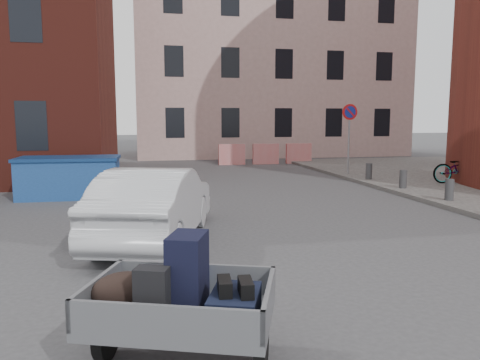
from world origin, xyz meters
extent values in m
plane|color=#38383A|center=(0.00, 0.00, 0.00)|extent=(120.00, 120.00, 0.00)
cube|color=tan|center=(6.00, 22.00, 7.00)|extent=(16.00, 8.00, 14.00)
cylinder|color=gray|center=(6.00, 9.50, 1.42)|extent=(0.07, 0.07, 2.60)
cylinder|color=red|center=(6.00, 9.48, 2.47)|extent=(0.60, 0.03, 0.60)
cylinder|color=navy|center=(6.00, 9.46, 2.47)|extent=(0.44, 0.03, 0.44)
cylinder|color=#3A3A3D|center=(6.00, 3.40, 0.40)|extent=(0.22, 0.22, 0.55)
cylinder|color=#3A3A3D|center=(6.00, 5.60, 0.40)|extent=(0.22, 0.22, 0.55)
cylinder|color=#3A3A3D|center=(6.00, 7.80, 0.40)|extent=(0.22, 0.22, 0.55)
cube|color=red|center=(2.50, 15.00, 0.50)|extent=(1.30, 0.18, 1.00)
cube|color=red|center=(4.20, 15.00, 0.50)|extent=(1.30, 0.18, 1.00)
cube|color=red|center=(5.90, 15.00, 0.50)|extent=(1.30, 0.18, 1.00)
cylinder|color=black|center=(-2.12, -2.92, 0.22)|extent=(0.24, 0.45, 0.44)
cylinder|color=black|center=(-0.77, -3.41, 0.22)|extent=(0.24, 0.45, 0.44)
cube|color=slate|center=(-1.44, -3.16, 0.46)|extent=(1.88, 1.58, 0.08)
cube|color=slate|center=(-2.18, -2.89, 0.64)|extent=(0.41, 1.05, 0.28)
cube|color=slate|center=(-0.71, -3.43, 0.64)|extent=(0.41, 1.05, 0.28)
cube|color=slate|center=(-1.26, -2.66, 0.64)|extent=(1.52, 0.58, 0.28)
cube|color=slate|center=(-1.63, -3.66, 0.64)|extent=(1.52, 0.58, 0.28)
cube|color=slate|center=(-1.14, -2.32, 0.40)|extent=(0.31, 0.69, 0.06)
cube|color=black|center=(-1.38, -3.13, 0.85)|extent=(0.44, 0.53, 0.70)
cube|color=black|center=(-1.01, -3.43, 0.62)|extent=(0.58, 0.70, 0.25)
ellipsoid|color=black|center=(-1.93, -3.04, 0.68)|extent=(0.69, 0.54, 0.36)
cube|color=black|center=(-1.70, -3.33, 0.74)|extent=(0.32, 0.26, 0.48)
ellipsoid|color=#183EBA|center=(-1.37, -2.82, 0.62)|extent=(0.44, 0.41, 0.24)
cube|color=black|center=(-1.10, -3.45, 0.81)|extent=(0.13, 0.28, 0.13)
cube|color=black|center=(-0.93, -3.51, 0.81)|extent=(0.13, 0.28, 0.13)
cube|color=#1E478F|center=(-3.78, 6.63, 0.53)|extent=(2.70, 1.41, 1.06)
cube|color=navy|center=(-3.78, 6.63, 1.11)|extent=(2.79, 1.50, 0.09)
imported|color=#B9BCC1|center=(-1.54, 1.32, 0.68)|extent=(2.51, 4.33, 1.35)
imported|color=black|center=(8.46, 6.23, 0.62)|extent=(1.96, 0.88, 0.99)
camera|label=1|loc=(-1.75, -7.17, 2.21)|focal=35.00mm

